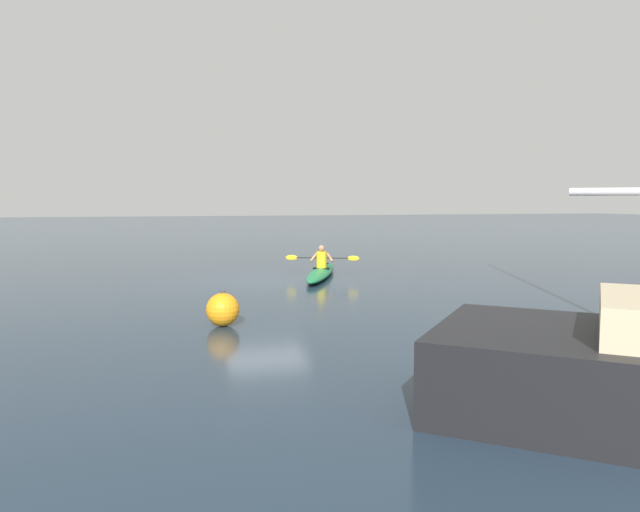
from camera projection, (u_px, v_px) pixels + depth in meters
name	position (u px, v px, depth m)	size (l,w,h in m)	color
ground_plane	(266.00, 282.00, 18.50)	(160.00, 160.00, 0.00)	#1E2D3D
kayak	(321.00, 272.00, 19.70)	(2.53, 4.96, 0.30)	#19723F
kayaker	(322.00, 258.00, 19.80)	(2.32, 0.98, 0.75)	yellow
mooring_buoy_channel_marker	(223.00, 309.00, 11.99)	(0.67, 0.67, 0.72)	orange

